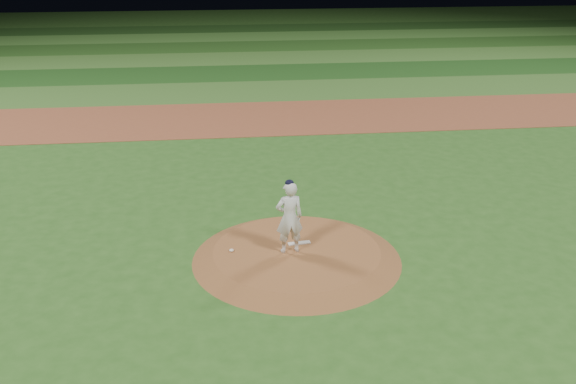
{
  "coord_description": "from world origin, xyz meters",
  "views": [
    {
      "loc": [
        -1.95,
        -14.92,
        7.98
      ],
      "look_at": [
        0.0,
        2.0,
        1.1
      ],
      "focal_mm": 40.0,
      "sensor_mm": 36.0,
      "label": 1
    }
  ],
  "objects_px": {
    "pitching_rubber": "(299,243)",
    "pitcher_on_mound": "(289,217)",
    "rosin_bag": "(231,250)",
    "pitchers_mound": "(297,254)"
  },
  "relations": [
    {
      "from": "pitchers_mound",
      "to": "pitching_rubber",
      "type": "bearing_deg",
      "value": 73.26
    },
    {
      "from": "rosin_bag",
      "to": "pitchers_mound",
      "type": "bearing_deg",
      "value": -4.31
    },
    {
      "from": "pitchers_mound",
      "to": "pitching_rubber",
      "type": "distance_m",
      "value": 0.42
    },
    {
      "from": "pitchers_mound",
      "to": "pitcher_on_mound",
      "type": "relative_size",
      "value": 2.74
    },
    {
      "from": "pitching_rubber",
      "to": "pitcher_on_mound",
      "type": "xyz_separation_m",
      "value": [
        -0.32,
        -0.42,
        0.97
      ]
    },
    {
      "from": "pitching_rubber",
      "to": "pitcher_on_mound",
      "type": "height_order",
      "value": "pitcher_on_mound"
    },
    {
      "from": "pitching_rubber",
      "to": "rosin_bag",
      "type": "relative_size",
      "value": 5.02
    },
    {
      "from": "rosin_bag",
      "to": "pitcher_on_mound",
      "type": "relative_size",
      "value": 0.06
    },
    {
      "from": "pitchers_mound",
      "to": "pitching_rubber",
      "type": "xyz_separation_m",
      "value": [
        0.12,
        0.38,
        0.14
      ]
    },
    {
      "from": "pitching_rubber",
      "to": "pitcher_on_mound",
      "type": "bearing_deg",
      "value": -133.68
    }
  ]
}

